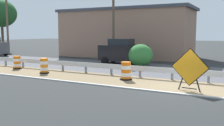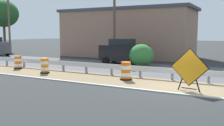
{
  "view_description": "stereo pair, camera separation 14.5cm",
  "coord_description": "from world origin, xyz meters",
  "px_view_note": "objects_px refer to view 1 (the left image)",
  "views": [
    {
      "loc": [
        -12.62,
        -2.66,
        2.76
      ],
      "look_at": [
        0.42,
        4.18,
        0.99
      ],
      "focal_mm": 40.82,
      "sensor_mm": 36.0,
      "label": 1
    },
    {
      "loc": [
        -12.55,
        -2.78,
        2.76
      ],
      "look_at": [
        0.42,
        4.18,
        0.99
      ],
      "focal_mm": 40.82,
      "sensor_mm": 36.0,
      "label": 2
    }
  ],
  "objects_px": {
    "utility_pole_mid": "(7,23)",
    "warning_sign_diamond": "(190,69)",
    "car_distant_a": "(123,52)",
    "traffic_barrel_mid": "(17,63)",
    "traffic_barrel_close": "(44,66)",
    "utility_pole_near": "(113,21)",
    "traffic_barrel_nearest": "(126,72)"
  },
  "relations": [
    {
      "from": "utility_pole_mid",
      "to": "traffic_barrel_nearest",
      "type": "bearing_deg",
      "value": -113.74
    },
    {
      "from": "traffic_barrel_mid",
      "to": "traffic_barrel_nearest",
      "type": "bearing_deg",
      "value": -91.65
    },
    {
      "from": "traffic_barrel_close",
      "to": "traffic_barrel_mid",
      "type": "distance_m",
      "value": 3.37
    },
    {
      "from": "car_distant_a",
      "to": "utility_pole_mid",
      "type": "xyz_separation_m",
      "value": [
        2.32,
        17.1,
        2.88
      ]
    },
    {
      "from": "traffic_barrel_close",
      "to": "traffic_barrel_mid",
      "type": "height_order",
      "value": "traffic_barrel_close"
    },
    {
      "from": "car_distant_a",
      "to": "warning_sign_diamond",
      "type": "bearing_deg",
      "value": -49.17
    },
    {
      "from": "traffic_barrel_nearest",
      "to": "utility_pole_mid",
      "type": "height_order",
      "value": "utility_pole_mid"
    },
    {
      "from": "car_distant_a",
      "to": "utility_pole_near",
      "type": "xyz_separation_m",
      "value": [
        2.0,
        1.97,
        2.71
      ]
    },
    {
      "from": "car_distant_a",
      "to": "utility_pole_mid",
      "type": "height_order",
      "value": "utility_pole_mid"
    },
    {
      "from": "warning_sign_diamond",
      "to": "traffic_barrel_mid",
      "type": "relative_size",
      "value": 2.09
    },
    {
      "from": "traffic_barrel_mid",
      "to": "car_distant_a",
      "type": "distance_m",
      "value": 8.72
    },
    {
      "from": "warning_sign_diamond",
      "to": "utility_pole_near",
      "type": "bearing_deg",
      "value": -129.74
    },
    {
      "from": "traffic_barrel_close",
      "to": "car_distant_a",
      "type": "height_order",
      "value": "car_distant_a"
    },
    {
      "from": "car_distant_a",
      "to": "utility_pole_near",
      "type": "height_order",
      "value": "utility_pole_near"
    },
    {
      "from": "warning_sign_diamond",
      "to": "traffic_barrel_close",
      "type": "distance_m",
      "value": 9.83
    },
    {
      "from": "warning_sign_diamond",
      "to": "car_distant_a",
      "type": "relative_size",
      "value": 0.5
    },
    {
      "from": "warning_sign_diamond",
      "to": "car_distant_a",
      "type": "distance_m",
      "value": 10.67
    },
    {
      "from": "traffic_barrel_nearest",
      "to": "traffic_barrel_mid",
      "type": "bearing_deg",
      "value": 88.35
    },
    {
      "from": "utility_pole_mid",
      "to": "car_distant_a",
      "type": "bearing_deg",
      "value": -97.73
    },
    {
      "from": "traffic_barrel_mid",
      "to": "car_distant_a",
      "type": "height_order",
      "value": "car_distant_a"
    },
    {
      "from": "traffic_barrel_close",
      "to": "traffic_barrel_nearest",
      "type": "bearing_deg",
      "value": -86.26
    },
    {
      "from": "warning_sign_diamond",
      "to": "car_distant_a",
      "type": "height_order",
      "value": "car_distant_a"
    },
    {
      "from": "traffic_barrel_mid",
      "to": "utility_pole_mid",
      "type": "relative_size",
      "value": 0.13
    },
    {
      "from": "traffic_barrel_mid",
      "to": "utility_pole_mid",
      "type": "bearing_deg",
      "value": 52.12
    },
    {
      "from": "utility_pole_mid",
      "to": "warning_sign_diamond",
      "type": "bearing_deg",
      "value": -112.75
    },
    {
      "from": "traffic_barrel_mid",
      "to": "utility_pole_mid",
      "type": "height_order",
      "value": "utility_pole_mid"
    },
    {
      "from": "car_distant_a",
      "to": "utility_pole_mid",
      "type": "distance_m",
      "value": 17.5
    },
    {
      "from": "traffic_barrel_close",
      "to": "utility_pole_near",
      "type": "distance_m",
      "value": 9.68
    },
    {
      "from": "traffic_barrel_nearest",
      "to": "car_distant_a",
      "type": "xyz_separation_m",
      "value": [
        6.67,
        3.35,
        0.63
      ]
    },
    {
      "from": "traffic_barrel_close",
      "to": "car_distant_a",
      "type": "bearing_deg",
      "value": -20.02
    },
    {
      "from": "warning_sign_diamond",
      "to": "utility_pole_mid",
      "type": "bearing_deg",
      "value": -105.41
    },
    {
      "from": "traffic_barrel_mid",
      "to": "utility_pole_near",
      "type": "xyz_separation_m",
      "value": [
        8.4,
        -3.91,
        3.38
      ]
    }
  ]
}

